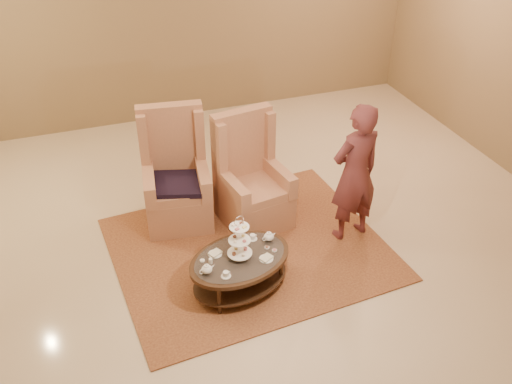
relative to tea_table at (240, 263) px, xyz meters
name	(u,v)px	position (x,y,z in m)	size (l,w,h in m)	color
ground	(254,267)	(0.24, 0.25, -0.34)	(8.00, 8.00, 0.00)	beige
ceiling	(254,267)	(0.24, 0.25, -0.34)	(8.00, 8.00, 0.02)	silver
wall_back	(165,8)	(0.24, 4.25, 1.41)	(8.00, 0.04, 3.50)	olive
rug	(249,248)	(0.29, 0.57, -0.33)	(3.15, 2.69, 0.02)	#9F6738
tea_table	(240,263)	(0.00, 0.00, 0.00)	(1.27, 1.03, 0.92)	black
armchair_left	(176,184)	(-0.32, 1.46, 0.14)	(0.86, 0.88, 1.41)	tan
armchair_right	(250,186)	(0.51, 1.14, 0.12)	(0.85, 0.87, 1.36)	tan
person	(355,174)	(1.49, 0.44, 0.50)	(0.67, 0.49, 1.68)	#5C2728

